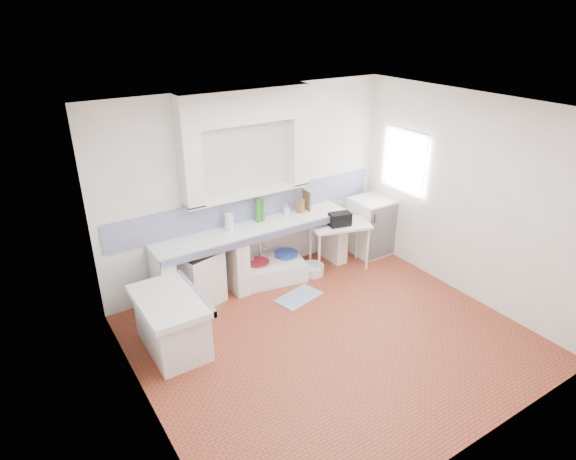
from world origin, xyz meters
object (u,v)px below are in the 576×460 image
stove (199,277)px  fridge (371,226)px  sink (268,272)px  side_table (339,246)px

stove → fridge: bearing=-16.7°
sink → side_table: (1.14, -0.26, 0.24)m
side_table → stove: bearing=-171.1°
side_table → fridge: size_ratio=0.96×
side_table → fridge: 0.80m
sink → side_table: side_table is taller
fridge → side_table: bearing=-168.0°
sink → fridge: (1.91, -0.11, 0.34)m
stove → fridge: (2.99, -0.12, 0.09)m
sink → fridge: fridge is taller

